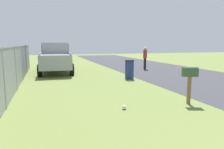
{
  "coord_description": "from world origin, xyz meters",
  "views": [
    {
      "loc": [
        0.57,
        3.17,
        2.01
      ],
      "look_at": [
        6.47,
        1.22,
        1.08
      ],
      "focal_mm": 32.91,
      "sensor_mm": 36.0,
      "label": 1
    }
  ],
  "objects_px": {
    "mailbox": "(190,74)",
    "pedestrian": "(145,56)",
    "pickup_truck": "(56,57)",
    "trash_bin": "(129,69)"
  },
  "relations": [
    {
      "from": "mailbox",
      "to": "pedestrian",
      "type": "relative_size",
      "value": 0.71
    },
    {
      "from": "mailbox",
      "to": "pickup_truck",
      "type": "height_order",
      "value": "pickup_truck"
    },
    {
      "from": "pickup_truck",
      "to": "pedestrian",
      "type": "xyz_separation_m",
      "value": [
        -0.53,
        -6.8,
        -0.07
      ]
    },
    {
      "from": "pickup_truck",
      "to": "pedestrian",
      "type": "distance_m",
      "value": 6.82
    },
    {
      "from": "mailbox",
      "to": "pedestrian",
      "type": "bearing_deg",
      "value": 2.27
    },
    {
      "from": "mailbox",
      "to": "trash_bin",
      "type": "distance_m",
      "value": 5.26
    },
    {
      "from": "pickup_truck",
      "to": "trash_bin",
      "type": "distance_m",
      "value": 5.82
    },
    {
      "from": "mailbox",
      "to": "trash_bin",
      "type": "xyz_separation_m",
      "value": [
        5.24,
        -0.07,
        -0.45
      ]
    },
    {
      "from": "pickup_truck",
      "to": "trash_bin",
      "type": "bearing_deg",
      "value": -135.02
    },
    {
      "from": "pickup_truck",
      "to": "pedestrian",
      "type": "relative_size",
      "value": 2.95
    }
  ]
}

